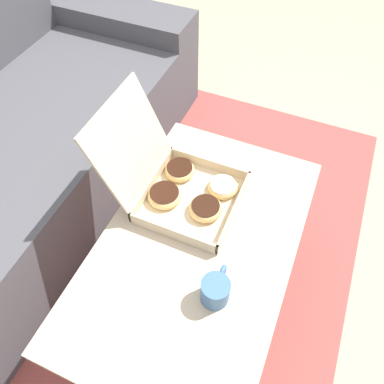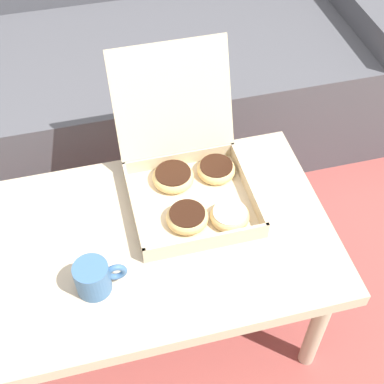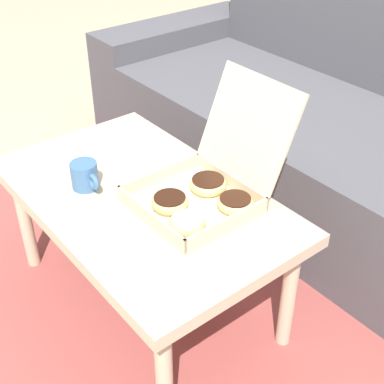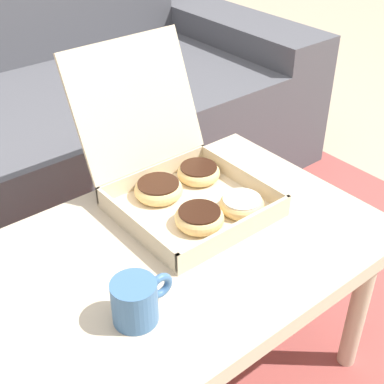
% 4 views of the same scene
% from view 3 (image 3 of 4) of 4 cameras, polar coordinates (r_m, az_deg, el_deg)
% --- Properties ---
extents(ground_plane, '(12.00, 12.00, 0.00)m').
position_cam_3_polar(ground_plane, '(1.89, -1.66, -9.82)').
color(ground_plane, tan).
extents(area_rug, '(2.42, 1.94, 0.01)m').
position_cam_3_polar(area_rug, '(2.04, 5.11, -6.00)').
color(area_rug, '#994742').
rests_on(area_rug, ground_plane).
extents(couch, '(2.30, 0.89, 0.95)m').
position_cam_3_polar(couch, '(2.23, 16.04, 5.93)').
color(couch, '#4C4C51').
rests_on(couch, ground_plane).
extents(coffee_table, '(0.93, 0.57, 0.44)m').
position_cam_3_polar(coffee_table, '(1.59, -5.31, -1.63)').
color(coffee_table, '#C6B293').
rests_on(coffee_table, ground_plane).
extents(pastry_box, '(0.31, 0.41, 0.32)m').
position_cam_3_polar(pastry_box, '(1.49, 1.60, 0.53)').
color(pastry_box, beige).
rests_on(pastry_box, coffee_table).
extents(coffee_mug, '(0.12, 0.08, 0.08)m').
position_cam_3_polar(coffee_mug, '(1.59, -11.33, 1.71)').
color(coffee_mug, '#3D6693').
rests_on(coffee_mug, coffee_table).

